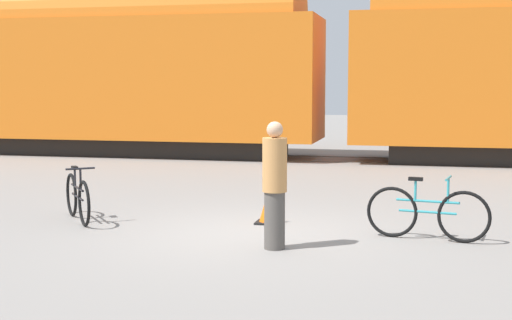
{
  "coord_description": "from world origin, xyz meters",
  "views": [
    {
      "loc": [
        2.4,
        -10.18,
        2.25
      ],
      "look_at": [
        0.03,
        0.13,
        1.1
      ],
      "focal_mm": 50.0,
      "sensor_mm": 36.0,
      "label": 1
    }
  ],
  "objects_px": {
    "person_in_tan": "(275,185)",
    "traffic_cone": "(269,208)",
    "freight_train": "(336,59)",
    "bicycle_teal": "(427,213)",
    "bicycle_black": "(78,198)"
  },
  "relations": [
    {
      "from": "freight_train",
      "to": "traffic_cone",
      "type": "xyz_separation_m",
      "value": [
        0.07,
        -9.84,
        -2.67
      ]
    },
    {
      "from": "bicycle_black",
      "to": "traffic_cone",
      "type": "bearing_deg",
      "value": 9.46
    },
    {
      "from": "bicycle_black",
      "to": "person_in_tan",
      "type": "height_order",
      "value": "person_in_tan"
    },
    {
      "from": "person_in_tan",
      "to": "bicycle_teal",
      "type": "bearing_deg",
      "value": 92.09
    },
    {
      "from": "freight_train",
      "to": "person_in_tan",
      "type": "bearing_deg",
      "value": -87.44
    },
    {
      "from": "bicycle_black",
      "to": "traffic_cone",
      "type": "xyz_separation_m",
      "value": [
        3.08,
        0.51,
        -0.13
      ]
    },
    {
      "from": "freight_train",
      "to": "bicycle_teal",
      "type": "bearing_deg",
      "value": -76.42
    },
    {
      "from": "bicycle_black",
      "to": "person_in_tan",
      "type": "relative_size",
      "value": 0.79
    },
    {
      "from": "freight_train",
      "to": "traffic_cone",
      "type": "relative_size",
      "value": 52.24
    },
    {
      "from": "freight_train",
      "to": "bicycle_black",
      "type": "height_order",
      "value": "freight_train"
    },
    {
      "from": "person_in_tan",
      "to": "traffic_cone",
      "type": "height_order",
      "value": "person_in_tan"
    },
    {
      "from": "bicycle_teal",
      "to": "traffic_cone",
      "type": "bearing_deg",
      "value": 164.3
    },
    {
      "from": "freight_train",
      "to": "traffic_cone",
      "type": "distance_m",
      "value": 10.2
    },
    {
      "from": "bicycle_teal",
      "to": "person_in_tan",
      "type": "xyz_separation_m",
      "value": [
        -2.03,
        -1.02,
        0.48
      ]
    },
    {
      "from": "freight_train",
      "to": "bicycle_teal",
      "type": "distance_m",
      "value": 11.13
    }
  ]
}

